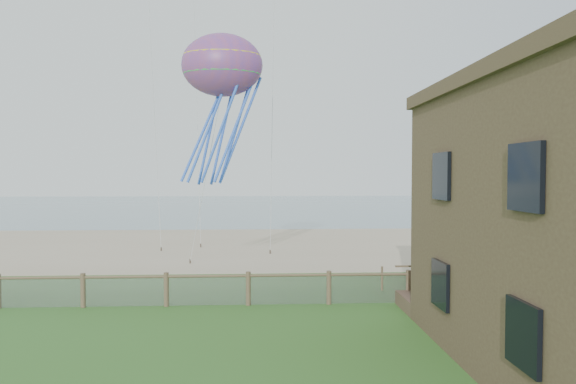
% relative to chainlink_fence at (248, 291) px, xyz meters
% --- Properties ---
extents(ground, '(160.00, 160.00, 0.00)m').
position_rel_chainlink_fence_xyz_m(ground, '(0.00, -6.00, -0.55)').
color(ground, '#356021').
rests_on(ground, ground).
extents(sand_beach, '(72.00, 20.00, 0.02)m').
position_rel_chainlink_fence_xyz_m(sand_beach, '(0.00, 16.00, -0.55)').
color(sand_beach, tan).
rests_on(sand_beach, ground).
extents(ocean, '(160.00, 68.00, 0.02)m').
position_rel_chainlink_fence_xyz_m(ocean, '(0.00, 60.00, -0.55)').
color(ocean, slate).
rests_on(ocean, ground).
extents(chainlink_fence, '(36.20, 0.20, 1.25)m').
position_rel_chainlink_fence_xyz_m(chainlink_fence, '(0.00, 0.00, 0.00)').
color(chainlink_fence, brown).
rests_on(chainlink_fence, ground).
extents(picnic_table, '(2.10, 1.77, 0.77)m').
position_rel_chainlink_fence_xyz_m(picnic_table, '(8.27, -3.74, -0.16)').
color(picnic_table, brown).
rests_on(picnic_table, ground).
extents(octopus_kite, '(3.73, 2.64, 7.66)m').
position_rel_chainlink_fence_xyz_m(octopus_kite, '(-1.39, 6.02, 7.56)').
color(octopus_kite, '#D85622').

